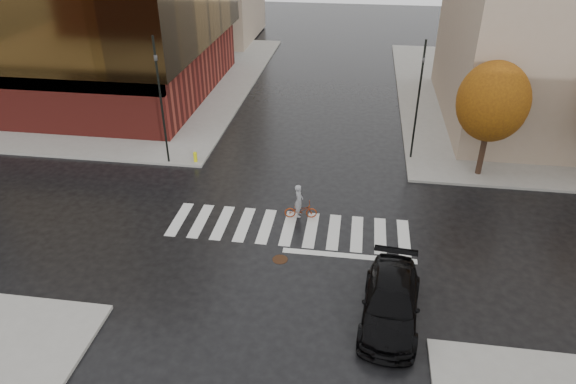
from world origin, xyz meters
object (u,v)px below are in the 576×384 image
(traffic_light_nw, at_px, (160,93))
(traffic_light_ne, at_px, (419,94))
(cyclist, at_px, (300,207))
(fire_hydrant, at_px, (195,156))
(sedan, at_px, (391,302))

(traffic_light_nw, bearing_deg, traffic_light_ne, 114.01)
(cyclist, height_order, fire_hydrant, cyclist)
(traffic_light_ne, relative_size, fire_hydrant, 11.01)
(sedan, distance_m, traffic_light_nw, 17.39)
(sedan, relative_size, traffic_light_nw, 0.70)
(cyclist, xyz_separation_m, traffic_light_nw, (-8.53, 4.76, 3.77))
(cyclist, distance_m, traffic_light_nw, 10.47)
(sedan, xyz_separation_m, fire_hydrant, (-11.17, 11.43, -0.25))
(fire_hydrant, bearing_deg, traffic_light_nw, -172.90)
(sedan, xyz_separation_m, cyclist, (-4.25, 6.47, -0.13))
(sedan, relative_size, cyclist, 2.83)
(traffic_light_nw, xyz_separation_m, fire_hydrant, (1.61, 0.20, -3.89))
(cyclist, xyz_separation_m, fire_hydrant, (-6.93, 4.96, -0.12))
(sedan, height_order, fire_hydrant, sedan)
(sedan, height_order, traffic_light_nw, traffic_light_nw)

